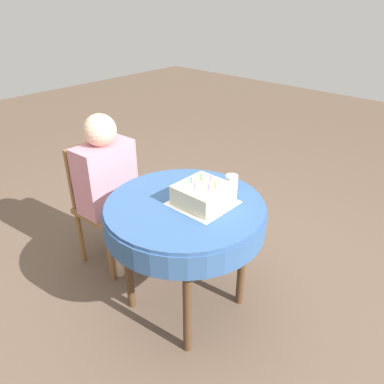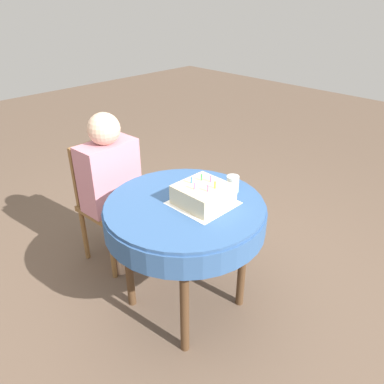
{
  "view_description": "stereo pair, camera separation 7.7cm",
  "coord_description": "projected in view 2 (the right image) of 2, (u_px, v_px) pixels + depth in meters",
  "views": [
    {
      "loc": [
        -1.31,
        -1.25,
        1.83
      ],
      "look_at": [
        0.04,
        -0.02,
        0.83
      ],
      "focal_mm": 35.0,
      "sensor_mm": 36.0,
      "label": 1
    },
    {
      "loc": [
        -1.25,
        -1.31,
        1.83
      ],
      "look_at": [
        0.04,
        -0.02,
        0.83
      ],
      "focal_mm": 35.0,
      "sensor_mm": 36.0,
      "label": 2
    }
  ],
  "objects": [
    {
      "name": "ground_plane",
      "position": [
        186.0,
        303.0,
        2.47
      ],
      "size": [
        12.0,
        12.0,
        0.0
      ],
      "primitive_type": "plane",
      "color": "brown"
    },
    {
      "name": "chair",
      "position": [
        107.0,
        198.0,
        2.7
      ],
      "size": [
        0.41,
        0.41,
        0.9
      ],
      "rotation": [
        0.0,
        0.0,
        0.06
      ],
      "color": "brown",
      "rests_on": "ground_plane"
    },
    {
      "name": "drinking_glass",
      "position": [
        233.0,
        184.0,
        2.2
      ],
      "size": [
        0.07,
        0.07,
        0.1
      ],
      "color": "silver",
      "rests_on": "dining_table"
    },
    {
      "name": "birthday_cake",
      "position": [
        203.0,
        194.0,
        2.07
      ],
      "size": [
        0.27,
        0.27,
        0.15
      ],
      "color": "beige",
      "rests_on": "dining_table"
    },
    {
      "name": "dining_table",
      "position": [
        185.0,
        217.0,
        2.14
      ],
      "size": [
        0.92,
        0.92,
        0.76
      ],
      "color": "#335689",
      "rests_on": "ground_plane"
    },
    {
      "name": "person",
      "position": [
        111.0,
        177.0,
        2.55
      ],
      "size": [
        0.41,
        0.32,
        1.13
      ],
      "rotation": [
        0.0,
        0.0,
        0.06
      ],
      "color": "#DBB293",
      "rests_on": "ground_plane"
    },
    {
      "name": "napkin",
      "position": [
        203.0,
        203.0,
        2.1
      ],
      "size": [
        0.32,
        0.32,
        0.0
      ],
      "color": "white",
      "rests_on": "dining_table"
    }
  ]
}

